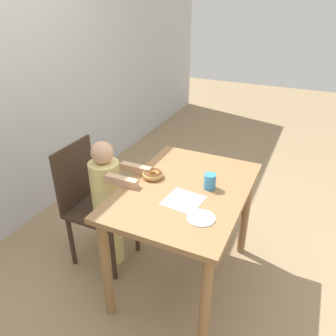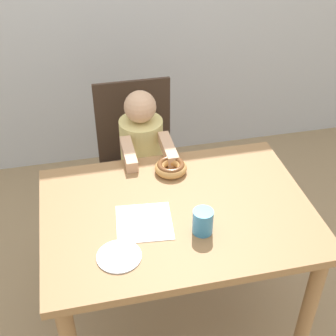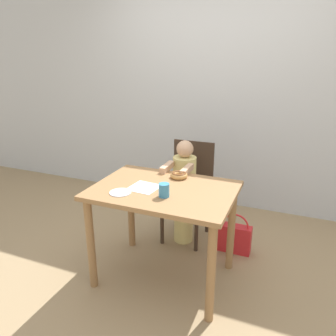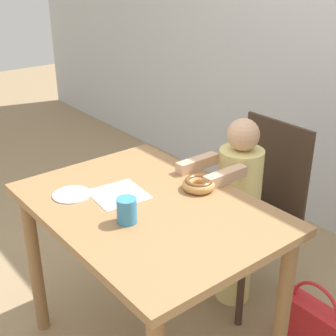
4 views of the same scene
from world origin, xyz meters
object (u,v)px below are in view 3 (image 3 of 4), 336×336
at_px(chair, 188,190).
at_px(handbag, 234,237).
at_px(donut, 179,175).
at_px(cup, 164,190).
at_px(child_figure, 184,192).

height_order(chair, handbag, chair).
bearing_deg(donut, chair, 98.68).
height_order(chair, cup, chair).
xyz_separation_m(chair, cup, (0.10, -0.84, 0.35)).
height_order(chair, child_figure, child_figure).
xyz_separation_m(handbag, cup, (-0.39, -0.71, 0.68)).
distance_m(child_figure, donut, 0.44).
distance_m(child_figure, handbag, 0.61).
bearing_deg(donut, child_figure, 102.05).
bearing_deg(chair, cup, -83.12).
height_order(handbag, cup, cup).
height_order(child_figure, cup, child_figure).
relative_size(child_figure, handbag, 2.63).
relative_size(chair, cup, 9.64).
relative_size(chair, donut, 6.77).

